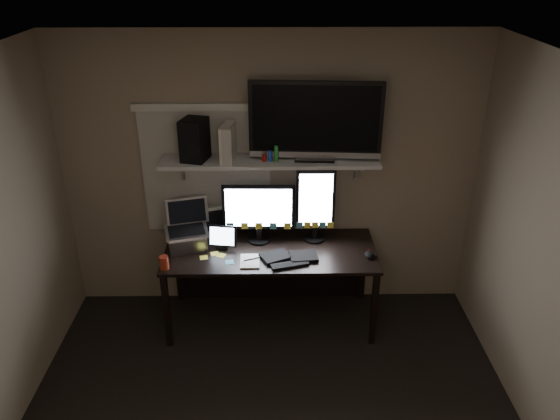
{
  "coord_description": "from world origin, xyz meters",
  "views": [
    {
      "loc": [
        0.03,
        -2.6,
        3.09
      ],
      "look_at": [
        0.08,
        1.25,
        1.19
      ],
      "focal_mm": 35.0,
      "sensor_mm": 36.0,
      "label": 1
    }
  ],
  "objects_px": {
    "laptop": "(186,227)",
    "tv": "(315,121)",
    "desk": "(271,260)",
    "monitor_portrait": "(315,205)",
    "monitor_landscape": "(259,213)",
    "keyboard": "(289,257)",
    "game_console": "(228,143)",
    "cup": "(164,262)",
    "speaker": "(195,140)",
    "tablet": "(222,237)",
    "mouse": "(369,254)"
  },
  "relations": [
    {
      "from": "speaker",
      "to": "laptop",
      "type": "bearing_deg",
      "value": -109.5
    },
    {
      "from": "game_console",
      "to": "monitor_landscape",
      "type": "bearing_deg",
      "value": 7.25
    },
    {
      "from": "tablet",
      "to": "monitor_landscape",
      "type": "bearing_deg",
      "value": 29.91
    },
    {
      "from": "monitor_portrait",
      "to": "desk",
      "type": "bearing_deg",
      "value": -171.73
    },
    {
      "from": "keyboard",
      "to": "game_console",
      "type": "height_order",
      "value": "game_console"
    },
    {
      "from": "desk",
      "to": "laptop",
      "type": "relative_size",
      "value": 4.49
    },
    {
      "from": "monitor_landscape",
      "to": "tablet",
      "type": "distance_m",
      "value": 0.37
    },
    {
      "from": "laptop",
      "to": "tv",
      "type": "xyz_separation_m",
      "value": [
        1.08,
        0.15,
        0.87
      ]
    },
    {
      "from": "monitor_portrait",
      "to": "game_console",
      "type": "height_order",
      "value": "game_console"
    },
    {
      "from": "monitor_portrait",
      "to": "game_console",
      "type": "distance_m",
      "value": 0.92
    },
    {
      "from": "desk",
      "to": "monitor_landscape",
      "type": "height_order",
      "value": "monitor_landscape"
    },
    {
      "from": "monitor_landscape",
      "to": "tablet",
      "type": "bearing_deg",
      "value": -157.09
    },
    {
      "from": "monitor_landscape",
      "to": "tv",
      "type": "distance_m",
      "value": 0.93
    },
    {
      "from": "tablet",
      "to": "speaker",
      "type": "height_order",
      "value": "speaker"
    },
    {
      "from": "monitor_portrait",
      "to": "speaker",
      "type": "bearing_deg",
      "value": 179.22
    },
    {
      "from": "monitor_landscape",
      "to": "keyboard",
      "type": "xyz_separation_m",
      "value": [
        0.26,
        -0.3,
        -0.26
      ]
    },
    {
      "from": "tablet",
      "to": "game_console",
      "type": "xyz_separation_m",
      "value": [
        0.07,
        0.14,
        0.79
      ]
    },
    {
      "from": "cup",
      "to": "tv",
      "type": "distance_m",
      "value": 1.66
    },
    {
      "from": "monitor_portrait",
      "to": "tv",
      "type": "distance_m",
      "value": 0.74
    },
    {
      "from": "keyboard",
      "to": "speaker",
      "type": "height_order",
      "value": "speaker"
    },
    {
      "from": "laptop",
      "to": "cup",
      "type": "height_order",
      "value": "laptop"
    },
    {
      "from": "monitor_portrait",
      "to": "tablet",
      "type": "relative_size",
      "value": 2.7
    },
    {
      "from": "monitor_landscape",
      "to": "mouse",
      "type": "xyz_separation_m",
      "value": [
        0.92,
        -0.29,
        -0.25
      ]
    },
    {
      "from": "monitor_landscape",
      "to": "keyboard",
      "type": "bearing_deg",
      "value": -48.17
    },
    {
      "from": "cup",
      "to": "game_console",
      "type": "distance_m",
      "value": 1.09
    },
    {
      "from": "monitor_portrait",
      "to": "tablet",
      "type": "bearing_deg",
      "value": -169.79
    },
    {
      "from": "monitor_landscape",
      "to": "tablet",
      "type": "xyz_separation_m",
      "value": [
        -0.31,
        -0.12,
        -0.16
      ]
    },
    {
      "from": "tablet",
      "to": "game_console",
      "type": "relative_size",
      "value": 0.81
    },
    {
      "from": "cup",
      "to": "game_console",
      "type": "xyz_separation_m",
      "value": [
        0.51,
        0.46,
        0.85
      ]
    },
    {
      "from": "monitor_landscape",
      "to": "tablet",
      "type": "relative_size",
      "value": 2.51
    },
    {
      "from": "monitor_landscape",
      "to": "speaker",
      "type": "xyz_separation_m",
      "value": [
        -0.51,
        0.03,
        0.65
      ]
    },
    {
      "from": "keyboard",
      "to": "mouse",
      "type": "distance_m",
      "value": 0.67
    },
    {
      "from": "monitor_landscape",
      "to": "tv",
      "type": "bearing_deg",
      "value": 6.12
    },
    {
      "from": "desk",
      "to": "game_console",
      "type": "bearing_deg",
      "value": 171.24
    },
    {
      "from": "monitor_portrait",
      "to": "tv",
      "type": "height_order",
      "value": "tv"
    },
    {
      "from": "keyboard",
      "to": "cup",
      "type": "bearing_deg",
      "value": 171.98
    },
    {
      "from": "tv",
      "to": "game_console",
      "type": "height_order",
      "value": "tv"
    },
    {
      "from": "cup",
      "to": "monitor_portrait",
      "type": "bearing_deg",
      "value": 20.45
    },
    {
      "from": "monitor_landscape",
      "to": "tv",
      "type": "relative_size",
      "value": 0.58
    },
    {
      "from": "monitor_landscape",
      "to": "laptop",
      "type": "height_order",
      "value": "monitor_landscape"
    },
    {
      "from": "speaker",
      "to": "monitor_landscape",
      "type": "bearing_deg",
      "value": 11.52
    },
    {
      "from": "laptop",
      "to": "monitor_landscape",
      "type": "bearing_deg",
      "value": -4.34
    },
    {
      "from": "laptop",
      "to": "tablet",
      "type": "bearing_deg",
      "value": -16.71
    },
    {
      "from": "mouse",
      "to": "tv",
      "type": "xyz_separation_m",
      "value": [
        -0.46,
        0.33,
        1.05
      ]
    },
    {
      "from": "desk",
      "to": "monitor_portrait",
      "type": "height_order",
      "value": "monitor_portrait"
    },
    {
      "from": "monitor_landscape",
      "to": "cup",
      "type": "distance_m",
      "value": 0.9
    },
    {
      "from": "mouse",
      "to": "game_console",
      "type": "relative_size",
      "value": 0.39
    },
    {
      "from": "monitor_portrait",
      "to": "game_console",
      "type": "xyz_separation_m",
      "value": [
        -0.73,
        -0.0,
        0.57
      ]
    },
    {
      "from": "monitor_landscape",
      "to": "game_console",
      "type": "distance_m",
      "value": 0.67
    },
    {
      "from": "cup",
      "to": "game_console",
      "type": "bearing_deg",
      "value": 41.84
    }
  ]
}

